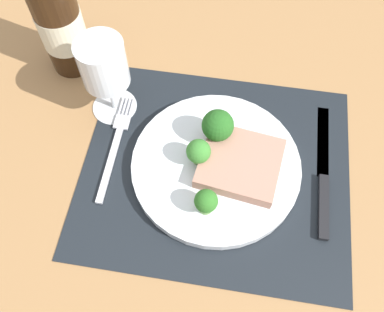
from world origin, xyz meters
The scene contains 11 objects.
ground_plane centered at (0.00, 0.00, -1.50)cm, with size 140.00×110.00×3.00cm, color #996D42.
placemat centered at (0.00, 0.00, 0.15)cm, with size 40.48×35.15×0.30cm, color black.
plate centered at (0.00, 0.00, 1.10)cm, with size 25.47×25.47×1.60cm, color silver.
steak centered at (3.48, 0.16, 2.95)cm, with size 11.49×10.63×2.10cm, color tan.
broccoli_center centered at (-2.72, 0.42, 4.67)cm, with size 3.61×3.61×4.72cm.
broccoli_near_fork centered at (-0.56, -7.35, 4.36)cm, with size 3.31×3.31×4.38cm.
broccoli_near_steak centered at (-0.52, 4.40, 5.36)cm, with size 4.81×4.81×6.00cm.
fork centered at (-16.07, 1.42, 0.55)cm, with size 2.40×19.20×0.50cm.
knife centered at (16.23, 0.53, 0.60)cm, with size 1.80×23.00×0.80cm.
wine_bottle centered at (-27.67, 17.23, 9.61)cm, with size 7.37×7.37×26.72cm.
wine_glass centered at (-18.13, 8.92, 9.76)cm, with size 7.33×7.33×14.41cm.
Camera 1 is at (0.93, -28.75, 56.20)cm, focal length 38.43 mm.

